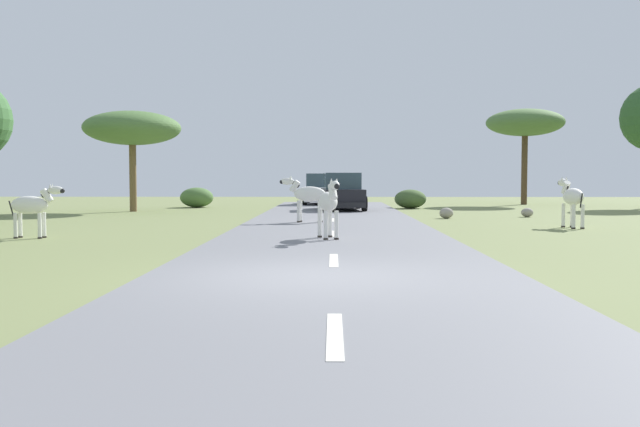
{
  "coord_description": "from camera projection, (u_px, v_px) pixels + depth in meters",
  "views": [
    {
      "loc": [
        0.34,
        -10.63,
        1.58
      ],
      "look_at": [
        0.04,
        6.11,
        0.7
      ],
      "focal_mm": 38.67,
      "sensor_mm": 36.0,
      "label": 1
    }
  ],
  "objects": [
    {
      "name": "car_1",
      "position": [
        342.0,
        193.0,
        32.44
      ],
      "size": [
        2.25,
        4.45,
        1.74
      ],
      "rotation": [
        0.0,
        0.0,
        3.21
      ],
      "color": "black",
      "rests_on": "road"
    },
    {
      "name": "tree_7",
      "position": [
        132.0,
        129.0,
        31.61
      ],
      "size": [
        4.43,
        4.43,
        4.61
      ],
      "color": "brown",
      "rests_on": "ground_plane"
    },
    {
      "name": "zebra_4",
      "position": [
        33.0,
        206.0,
        17.82
      ],
      "size": [
        1.51,
        0.43,
        1.42
      ],
      "rotation": [
        0.0,
        0.0,
        4.67
      ],
      "color": "silver",
      "rests_on": "ground_plane"
    },
    {
      "name": "rock_0",
      "position": [
        527.0,
        213.0,
        27.37
      ],
      "size": [
        0.48,
        0.4,
        0.36
      ],
      "primitive_type": "ellipsoid",
      "color": "gray",
      "rests_on": "ground_plane"
    },
    {
      "name": "tree_2",
      "position": [
        525.0,
        123.0,
        39.64
      ],
      "size": [
        4.43,
        4.43,
        5.51
      ],
      "color": "#4C3823",
      "rests_on": "ground_plane"
    },
    {
      "name": "zebra_1",
      "position": [
        572.0,
        197.0,
        21.43
      ],
      "size": [
        0.55,
        1.71,
        1.61
      ],
      "rotation": [
        0.0,
        0.0,
        0.1
      ],
      "color": "silver",
      "rests_on": "ground_plane"
    },
    {
      "name": "zebra_0",
      "position": [
        329.0,
        203.0,
        17.09
      ],
      "size": [
        0.65,
        1.58,
        1.51
      ],
      "rotation": [
        0.0,
        0.0,
        3.38
      ],
      "color": "silver",
      "rests_on": "road"
    },
    {
      "name": "rock_1",
      "position": [
        446.0,
        213.0,
        26.43
      ],
      "size": [
        0.53,
        0.47,
        0.41
      ],
      "primitive_type": "ellipsoid",
      "color": "gray",
      "rests_on": "ground_plane"
    },
    {
      "name": "car_0",
      "position": [
        322.0,
        190.0,
        39.22
      ],
      "size": [
        2.1,
        4.38,
        1.74
      ],
      "rotation": [
        0.0,
        0.0,
        -0.02
      ],
      "color": "silver",
      "rests_on": "road"
    },
    {
      "name": "lane_markings",
      "position": [
        334.0,
        286.0,
        9.7
      ],
      "size": [
        0.16,
        56.0,
        0.01
      ],
      "color": "silver",
      "rests_on": "road"
    },
    {
      "name": "bush_2",
      "position": [
        410.0,
        199.0,
        34.91
      ],
      "size": [
        1.61,
        1.45,
        0.96
      ],
      "primitive_type": "ellipsoid",
      "color": "#425B2D",
      "rests_on": "ground_plane"
    },
    {
      "name": "ground_plane",
      "position": [
        310.0,
        279.0,
        10.71
      ],
      "size": [
        90.0,
        90.0,
        0.0
      ],
      "primitive_type": "plane",
      "color": "olive"
    },
    {
      "name": "bush_1",
      "position": [
        197.0,
        197.0,
        36.12
      ],
      "size": [
        1.74,
        1.57,
        1.04
      ],
      "primitive_type": "ellipsoid",
      "color": "#4C7038",
      "rests_on": "ground_plane"
    },
    {
      "name": "road",
      "position": [
        334.0,
        277.0,
        10.7
      ],
      "size": [
        6.0,
        64.0,
        0.05
      ],
      "primitive_type": "cube",
      "color": "slate",
      "rests_on": "ground_plane"
    },
    {
      "name": "zebra_3",
      "position": [
        307.0,
        195.0,
        23.4
      ],
      "size": [
        1.67,
        0.62,
        1.58
      ],
      "rotation": [
        0.0,
        0.0,
        1.4
      ],
      "color": "silver",
      "rests_on": "road"
    }
  ]
}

